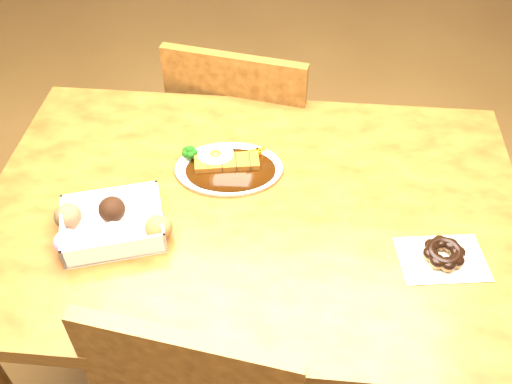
# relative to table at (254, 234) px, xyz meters

# --- Properties ---
(ground) EXTENTS (6.00, 6.00, 0.00)m
(ground) POSITION_rel_table_xyz_m (0.00, 0.00, -0.65)
(ground) COLOR brown
(ground) RESTS_ON ground
(table) EXTENTS (1.20, 0.80, 0.75)m
(table) POSITION_rel_table_xyz_m (0.00, 0.00, 0.00)
(table) COLOR #48270E
(table) RESTS_ON ground
(chair_far) EXTENTS (0.49, 0.49, 0.87)m
(chair_far) POSITION_rel_table_xyz_m (-0.07, 0.54, -0.17)
(chair_far) COLOR #48270E
(chair_far) RESTS_ON ground
(katsu_curry_plate) EXTENTS (0.26, 0.20, 0.05)m
(katsu_curry_plate) POSITION_rel_table_xyz_m (-0.07, 0.11, 0.11)
(katsu_curry_plate) COLOR white
(katsu_curry_plate) RESTS_ON table
(donut_box) EXTENTS (0.25, 0.22, 0.06)m
(donut_box) POSITION_rel_table_xyz_m (-0.29, -0.11, 0.13)
(donut_box) COLOR white
(donut_box) RESTS_ON table
(pon_de_ring) EXTENTS (0.19, 0.15, 0.03)m
(pon_de_ring) POSITION_rel_table_xyz_m (0.39, -0.12, 0.12)
(pon_de_ring) COLOR silver
(pon_de_ring) RESTS_ON table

